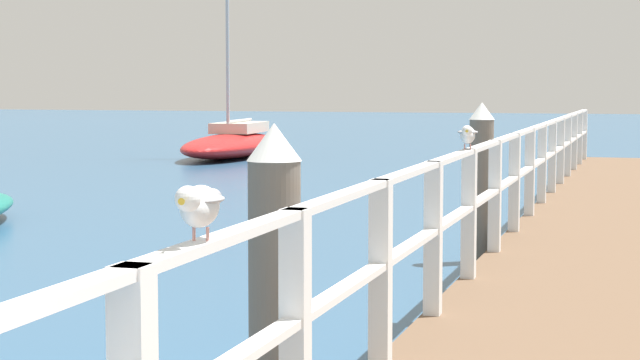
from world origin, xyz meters
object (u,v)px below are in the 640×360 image
(dock_piling_near, at_px, (275,296))
(dock_piling_far, at_px, (481,182))
(boat_1, at_px, (232,143))
(seagull_background, at_px, (468,134))
(seagull_foreground, at_px, (199,204))

(dock_piling_near, relative_size, dock_piling_far, 1.00)
(boat_1, bearing_deg, dock_piling_near, 107.80)
(dock_piling_far, xyz_separation_m, seagull_background, (0.38, -3.30, 0.70))
(dock_piling_near, relative_size, seagull_foreground, 3.92)
(dock_piling_near, xyz_separation_m, dock_piling_far, (0.00, 7.20, 0.00))
(dock_piling_near, xyz_separation_m, seagull_foreground, (0.38, -1.87, 0.70))
(seagull_foreground, xyz_separation_m, seagull_background, (-0.00, 5.77, 0.00))
(dock_piling_near, xyz_separation_m, boat_1, (-9.66, 23.73, -0.54))
(dock_piling_far, bearing_deg, seagull_foreground, -87.59)
(dock_piling_far, relative_size, seagull_foreground, 3.92)
(seagull_background, bearing_deg, dock_piling_far, -91.10)
(dock_piling_far, bearing_deg, dock_piling_near, -90.00)
(seagull_foreground, bearing_deg, boat_1, -78.70)
(seagull_foreground, relative_size, seagull_background, 1.00)
(dock_piling_far, relative_size, boat_1, 0.26)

